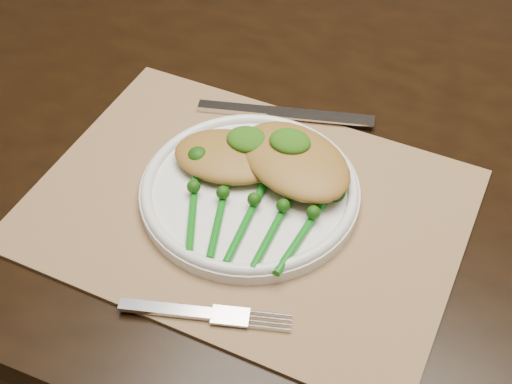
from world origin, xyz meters
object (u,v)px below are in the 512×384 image
at_px(dining_table, 329,295).
at_px(broccolini_bundle, 248,217).
at_px(placemat, 247,208).
at_px(dinner_plate, 250,190).
at_px(chicken_fillet_left, 229,156).

xyz_separation_m(dining_table, broccolini_bundle, (-0.05, -0.21, 0.40)).
height_order(placemat, dinner_plate, dinner_plate).
bearing_deg(placemat, chicken_fillet_left, 137.31).
relative_size(dinner_plate, chicken_fillet_left, 1.95).
bearing_deg(dinner_plate, chicken_fillet_left, 145.53).
height_order(dinner_plate, broccolini_bundle, broccolini_bundle).
height_order(dining_table, dinner_plate, dinner_plate).
xyz_separation_m(dining_table, dinner_plate, (-0.07, -0.17, 0.39)).
distance_m(dinner_plate, broccolini_bundle, 0.05).
xyz_separation_m(dinner_plate, chicken_fillet_left, (-0.04, 0.03, 0.02)).
bearing_deg(chicken_fillet_left, placemat, -55.28).
xyz_separation_m(placemat, dinner_plate, (-0.00, 0.01, 0.01)).
bearing_deg(broccolini_bundle, dining_table, 70.70).
relative_size(dining_table, broccolini_bundle, 8.89).
bearing_deg(placemat, dining_table, 73.38).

